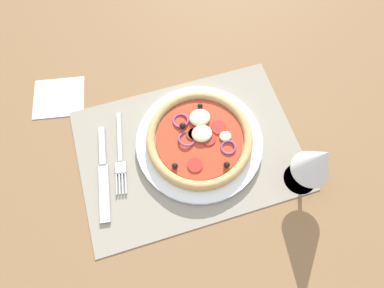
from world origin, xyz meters
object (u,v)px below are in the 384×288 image
at_px(plate, 199,142).
at_px(knife, 103,173).
at_px(wine_glass, 318,162).
at_px(fork, 120,156).
at_px(napkin, 59,97).
at_px(pizza, 200,138).

xyz_separation_m(plate, knife, (0.20, 0.01, -0.00)).
relative_size(knife, wine_glass, 1.34).
bearing_deg(fork, knife, -46.43).
bearing_deg(plate, knife, 2.42).
xyz_separation_m(plate, wine_glass, (-0.17, 0.13, 0.09)).
relative_size(knife, napkin, 1.82).
bearing_deg(napkin, fork, 119.74).
bearing_deg(pizza, knife, 2.59).
bearing_deg(fork, plate, 93.84).
bearing_deg(knife, plate, 101.05).
xyz_separation_m(pizza, fork, (0.16, -0.02, -0.02)).
height_order(wine_glass, napkin, wine_glass).
bearing_deg(napkin, plate, 143.48).
distance_m(plate, pizza, 0.02).
bearing_deg(plate, pizza, -119.19).
height_order(plate, wine_glass, wine_glass).
bearing_deg(napkin, wine_glass, 142.91).
xyz_separation_m(pizza, knife, (0.20, 0.01, -0.02)).
bearing_deg(wine_glass, napkin, -37.09).
relative_size(plate, pizza, 1.21).
distance_m(wine_glass, napkin, 0.55).
distance_m(fork, napkin, 0.21).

